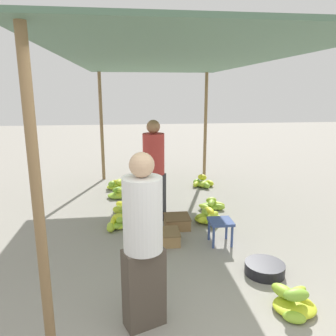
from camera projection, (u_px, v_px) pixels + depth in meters
The scene contains 18 objects.
canopy_post_front_left at pixel (39, 217), 2.36m from camera, with size 0.08×0.08×2.65m, color olive.
canopy_post_back_left at pixel (102, 127), 8.08m from camera, with size 0.08×0.08×2.65m, color olive.
canopy_post_back_right at pixel (205, 126), 8.38m from camera, with size 0.08×0.08×2.65m, color olive.
canopy_tarp at pixel (169, 60), 5.06m from camera, with size 3.02×6.31×0.04m, color #567A60.
vendor_foreground at pixel (143, 240), 2.99m from camera, with size 0.47×0.47×1.70m.
stool at pixel (221, 225), 4.80m from camera, with size 0.34×0.34×0.36m.
basin_black at pixel (265, 268), 4.05m from camera, with size 0.49×0.49×0.14m.
banana_pile_left_0 at pixel (127, 208), 6.14m from camera, with size 0.56×0.59×0.18m.
banana_pile_left_1 at pixel (119, 194), 6.91m from camera, with size 0.50×0.38×0.23m.
banana_pile_left_2 at pixel (116, 185), 7.53m from camera, with size 0.44×0.39×0.23m.
banana_pile_left_3 at pixel (118, 222), 5.39m from camera, with size 0.41×0.51×0.24m.
banana_pile_right_0 at pixel (212, 205), 6.24m from camera, with size 0.56×0.45×0.23m.
banana_pile_right_1 at pixel (209, 217), 5.62m from camera, with size 0.50×0.59×0.25m.
banana_pile_right_2 at pixel (203, 183), 7.74m from camera, with size 0.57×0.56×0.27m.
banana_pile_right_3 at pixel (294, 302), 3.35m from camera, with size 0.44×0.55×0.28m.
crate_near at pixel (177, 222), 5.41m from camera, with size 0.42×0.42×0.20m.
crate_mid at pixel (166, 237), 4.86m from camera, with size 0.40×0.40×0.19m.
shopper_walking_mid at pixel (154, 169), 5.63m from camera, with size 0.48×0.48×1.74m.
Camera 1 is at (-0.65, -2.01, 2.22)m, focal length 35.00 mm.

